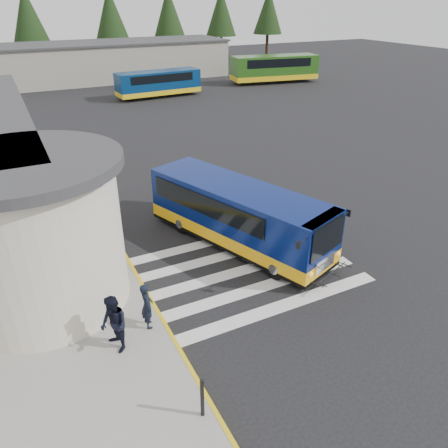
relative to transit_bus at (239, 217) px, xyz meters
name	(u,v)px	position (x,y,z in m)	size (l,w,h in m)	color
ground	(242,257)	(-0.41, -1.08, -1.17)	(140.00, 140.00, 0.00)	black
curb_strip	(112,234)	(-4.46, 2.92, -1.09)	(0.12, 34.00, 0.16)	yellow
crosswalk	(241,271)	(-0.91, -1.88, -1.17)	(8.00, 5.35, 0.01)	silver
depot_building	(115,60)	(5.59, 40.92, 0.93)	(26.40, 8.40, 4.20)	gray
tree_line	(97,14)	(5.88, 48.92, 5.60)	(58.40, 4.40, 10.00)	black
transit_bus	(239,217)	(0.00, 0.00, 0.00)	(5.26, 8.89, 2.45)	#071656
pedestrian_a	(147,306)	(-4.91, -3.39, -0.27)	(0.55, 0.36, 1.50)	black
pedestrian_b	(114,324)	(-6.00, -3.91, -0.15)	(0.85, 0.66, 1.74)	black
bollard	(202,398)	(-4.76, -7.00, -0.45)	(0.09, 0.09, 1.15)	black
far_bus_a	(158,82)	(6.69, 28.78, 0.20)	(8.33, 2.82, 2.12)	navy
far_bus_b	(274,68)	(21.11, 30.36, 0.48)	(10.14, 4.25, 2.54)	#235115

